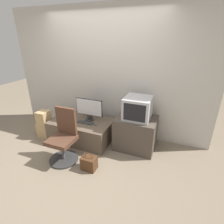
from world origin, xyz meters
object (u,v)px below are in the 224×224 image
(keyboard, at_px, (85,122))
(mouse, at_px, (95,125))
(crt_tv, at_px, (138,108))
(office_chair, at_px, (64,140))
(handbag, at_px, (89,163))
(main_monitor, at_px, (89,109))
(cardboard_box_lower, at_px, (46,129))

(keyboard, height_order, mouse, mouse)
(crt_tv, bearing_deg, office_chair, -142.62)
(handbag, bearing_deg, keyboard, 122.66)
(main_monitor, bearing_deg, mouse, -38.54)
(handbag, bearing_deg, crt_tv, 58.99)
(mouse, bearing_deg, keyboard, 175.28)
(handbag, bearing_deg, mouse, 107.74)
(crt_tv, relative_size, cardboard_box_lower, 1.51)
(crt_tv, bearing_deg, handbag, -121.01)
(keyboard, bearing_deg, crt_tv, 10.85)
(mouse, xyz_separation_m, office_chair, (-0.31, -0.61, -0.06))
(office_chair, relative_size, handbag, 2.97)
(keyboard, bearing_deg, main_monitor, 84.55)
(main_monitor, height_order, keyboard, main_monitor)
(cardboard_box_lower, bearing_deg, handbag, -22.42)
(keyboard, relative_size, office_chair, 0.38)
(main_monitor, distance_m, handbag, 1.12)
(mouse, relative_size, handbag, 0.21)
(main_monitor, bearing_deg, office_chair, -96.22)
(keyboard, distance_m, mouse, 0.24)
(office_chair, distance_m, cardboard_box_lower, 1.01)
(mouse, distance_m, cardboard_box_lower, 1.20)
(keyboard, height_order, cardboard_box_lower, keyboard)
(crt_tv, bearing_deg, keyboard, -169.15)
(mouse, distance_m, handbag, 0.80)
(keyboard, relative_size, handbag, 1.12)
(office_chair, xyz_separation_m, handbag, (0.53, -0.09, -0.27))
(keyboard, distance_m, cardboard_box_lower, 0.98)
(main_monitor, xyz_separation_m, keyboard, (-0.01, -0.16, -0.23))
(crt_tv, relative_size, office_chair, 0.51)
(office_chair, bearing_deg, cardboard_box_lower, 150.49)
(crt_tv, bearing_deg, mouse, -164.58)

